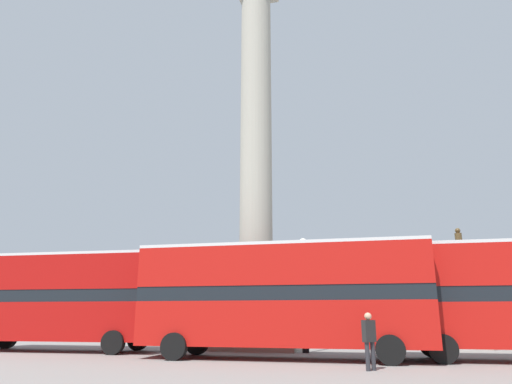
% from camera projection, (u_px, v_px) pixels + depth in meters
% --- Properties ---
extents(ground_plane, '(200.00, 200.00, 0.00)m').
position_uv_depth(ground_plane, '(256.00, 349.00, 22.74)').
color(ground_plane, gray).
extents(monument_column, '(4.67, 4.67, 22.94)m').
position_uv_depth(monument_column, '(256.00, 186.00, 24.92)').
color(monument_column, '#A39E8E').
rests_on(monument_column, ground_plane).
extents(bus_b, '(11.20, 3.04, 4.35)m').
position_uv_depth(bus_b, '(282.00, 295.00, 17.87)').
color(bus_b, '#B7140F').
rests_on(bus_b, ground_plane).
extents(bus_c, '(10.21, 3.25, 4.44)m').
position_uv_depth(bus_c, '(60.00, 297.00, 21.67)').
color(bus_c, '#A80F0C').
rests_on(bus_c, ground_plane).
extents(equestrian_statue, '(3.51, 3.22, 6.18)m').
position_uv_depth(equestrian_statue, '(467.00, 310.00, 23.59)').
color(equestrian_statue, '#A39E8E').
rests_on(equestrian_statue, ground_plane).
extents(street_lamp, '(0.38, 0.38, 5.13)m').
position_uv_depth(street_lamp, '(304.00, 291.00, 20.90)').
color(street_lamp, black).
rests_on(street_lamp, ground_plane).
extents(pedestrian_near_lamp, '(0.43, 0.46, 1.72)m').
position_uv_depth(pedestrian_near_lamp, '(369.00, 338.00, 14.10)').
color(pedestrian_near_lamp, '#28282D').
rests_on(pedestrian_near_lamp, ground_plane).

